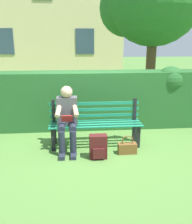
{
  "coord_description": "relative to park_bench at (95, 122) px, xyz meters",
  "views": [
    {
      "loc": [
        0.39,
        4.39,
        1.96
      ],
      "look_at": [
        0.0,
        0.1,
        0.71
      ],
      "focal_mm": 38.79,
      "sensor_mm": 36.0,
      "label": 1
    }
  ],
  "objects": [
    {
      "name": "ground",
      "position": [
        0.0,
        0.07,
        -0.46
      ],
      "size": [
        60.0,
        60.0,
        0.0
      ],
      "primitive_type": "plane",
      "color": "#517F38"
    },
    {
      "name": "park_bench",
      "position": [
        0.0,
        0.0,
        0.0
      ],
      "size": [
        1.77,
        0.47,
        0.9
      ],
      "color": "black",
      "rests_on": "ground"
    },
    {
      "name": "person_seated",
      "position": [
        0.54,
        0.17,
        0.18
      ],
      "size": [
        0.44,
        0.73,
        1.19
      ],
      "color": "#4C4C51",
      "rests_on": "ground"
    },
    {
      "name": "hedge_backdrop",
      "position": [
        -0.03,
        -1.08,
        0.23
      ],
      "size": [
        6.18,
        0.77,
        1.43
      ],
      "color": "#265B28",
      "rests_on": "ground"
    },
    {
      "name": "building_facade",
      "position": [
        1.75,
        -9.39,
        3.12
      ],
      "size": [
        7.71,
        3.1,
        7.16
      ],
      "color": "beige",
      "rests_on": "ground"
    },
    {
      "name": "backpack",
      "position": [
        -0.0,
        0.61,
        -0.25
      ],
      "size": [
        0.3,
        0.24,
        0.43
      ],
      "color": "#4C1919",
      "rests_on": "ground"
    },
    {
      "name": "handbag",
      "position": [
        -0.55,
        0.48,
        -0.35
      ],
      "size": [
        0.34,
        0.14,
        0.35
      ],
      "color": "brown",
      "rests_on": "ground"
    }
  ]
}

